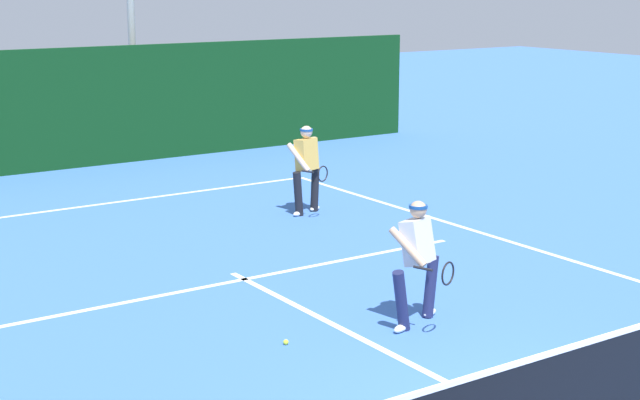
# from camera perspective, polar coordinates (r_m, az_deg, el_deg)

# --- Properties ---
(court_line_baseline_far) EXTENTS (9.33, 0.10, 0.01)m
(court_line_baseline_far) POSITION_cam_1_polar(r_m,az_deg,el_deg) (19.01, -13.04, -0.26)
(court_line_baseline_far) COLOR white
(court_line_baseline_far) RESTS_ON ground_plane
(court_line_service) EXTENTS (7.61, 0.10, 0.01)m
(court_line_service) POSITION_cam_1_polar(r_m,az_deg,el_deg) (13.98, -4.50, -4.71)
(court_line_service) COLOR white
(court_line_service) RESTS_ON ground_plane
(court_line_centre) EXTENTS (0.10, 6.40, 0.01)m
(court_line_centre) POSITION_cam_1_polar(r_m,az_deg,el_deg) (11.71, 2.47, -8.22)
(court_line_centre) COLOR white
(court_line_centre) RESTS_ON ground_plane
(tennis_net) EXTENTS (10.23, 0.09, 1.11)m
(tennis_net) POSITION_cam_1_polar(r_m,az_deg,el_deg) (9.35, 14.43, -11.00)
(tennis_net) COLOR #1E4723
(tennis_net) RESTS_ON ground_plane
(player_near) EXTENTS (0.99, 0.94, 1.59)m
(player_near) POSITION_cam_1_polar(r_m,az_deg,el_deg) (11.98, 5.81, -3.41)
(player_near) COLOR #1E234C
(player_near) RESTS_ON ground_plane
(player_far) EXTENTS (0.76, 0.91, 1.64)m
(player_far) POSITION_cam_1_polar(r_m,az_deg,el_deg) (17.64, -0.79, 2.05)
(player_far) COLOR black
(player_far) RESTS_ON ground_plane
(tennis_ball) EXTENTS (0.07, 0.07, 0.07)m
(tennis_ball) POSITION_cam_1_polar(r_m,az_deg,el_deg) (11.52, -2.04, -8.42)
(tennis_ball) COLOR #D1E033
(tennis_ball) RESTS_ON ground_plane
(back_fence_windscreen) EXTENTS (20.85, 0.12, 2.75)m
(back_fence_windscreen) POSITION_cam_1_polar(r_m,az_deg,el_deg) (22.39, -16.83, 5.04)
(back_fence_windscreen) COLOR #0C3715
(back_fence_windscreen) RESTS_ON ground_plane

